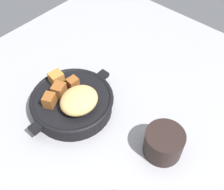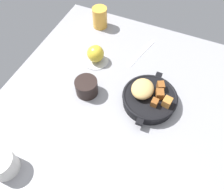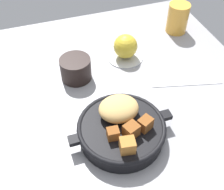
# 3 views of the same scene
# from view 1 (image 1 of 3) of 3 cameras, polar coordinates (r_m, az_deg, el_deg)

# --- Properties ---
(ground_plane) EXTENTS (0.97, 0.94, 0.02)m
(ground_plane) POSITION_cam_1_polar(r_m,az_deg,el_deg) (0.71, -0.01, -4.61)
(ground_plane) COLOR gray
(cast_iron_skillet) EXTENTS (0.25, 0.20, 0.08)m
(cast_iron_skillet) POSITION_cam_1_polar(r_m,az_deg,el_deg) (0.69, -8.02, -1.29)
(cast_iron_skillet) COLOR black
(cast_iron_skillet) RESTS_ON ground_plane
(coffee_mug_dark) EXTENTS (0.09, 0.09, 0.06)m
(coffee_mug_dark) POSITION_cam_1_polar(r_m,az_deg,el_deg) (0.63, 10.66, -9.34)
(coffee_mug_dark) COLOR black
(coffee_mug_dark) RESTS_ON ground_plane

